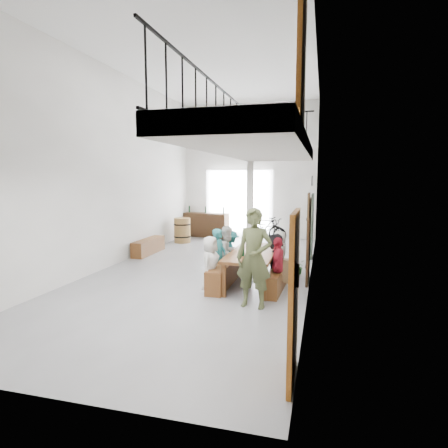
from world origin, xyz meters
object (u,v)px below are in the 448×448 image
(tasting_table, at_px, (253,255))
(host_standing, at_px, (254,258))
(bench_inner, at_px, (226,272))
(serving_counter, at_px, (206,225))
(oak_barrel, at_px, (182,230))
(side_bench, at_px, (149,246))
(bicycle_near, at_px, (267,229))

(tasting_table, distance_m, host_standing, 1.53)
(bench_inner, bearing_deg, host_standing, -57.45)
(tasting_table, xyz_separation_m, serving_counter, (-3.23, 6.57, -0.20))
(oak_barrel, bearing_deg, side_bench, -97.21)
(bench_inner, relative_size, bicycle_near, 1.32)
(bench_inner, xyz_separation_m, host_standing, (0.94, -1.46, 0.70))
(host_standing, bearing_deg, tasting_table, 107.44)
(serving_counter, relative_size, host_standing, 0.99)
(oak_barrel, bearing_deg, host_standing, -58.37)
(tasting_table, xyz_separation_m, bench_inner, (-0.65, -0.03, -0.45))
(oak_barrel, xyz_separation_m, serving_counter, (0.46, 1.60, 0.03))
(serving_counter, bearing_deg, bench_inner, -60.89)
(tasting_table, distance_m, oak_barrel, 6.19)
(oak_barrel, xyz_separation_m, bicycle_near, (3.11, 1.23, -0.02))
(serving_counter, height_order, host_standing, host_standing)
(tasting_table, relative_size, bicycle_near, 1.45)
(tasting_table, bearing_deg, bicycle_near, 95.03)
(serving_counter, distance_m, host_standing, 8.80)
(oak_barrel, height_order, host_standing, host_standing)
(serving_counter, bearing_deg, side_bench, -93.09)
(side_bench, bearing_deg, bench_inner, -38.91)
(serving_counter, xyz_separation_m, host_standing, (3.51, -8.05, 0.46))
(bicycle_near, bearing_deg, host_standing, -150.74)
(side_bench, bearing_deg, bicycle_near, 46.14)
(tasting_table, distance_m, bicycle_near, 6.23)
(tasting_table, bearing_deg, host_standing, -79.32)
(tasting_table, height_order, oak_barrel, oak_barrel)
(side_bench, xyz_separation_m, host_standing, (4.26, -4.14, 0.72))
(bench_inner, xyz_separation_m, side_bench, (-3.33, 2.69, -0.02))
(bench_inner, distance_m, host_standing, 1.87)
(side_bench, xyz_separation_m, bicycle_near, (3.40, 3.54, 0.21))
(bench_inner, bearing_deg, tasting_table, 2.22)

